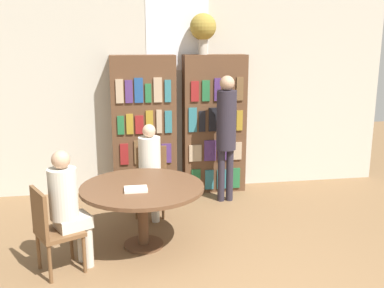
# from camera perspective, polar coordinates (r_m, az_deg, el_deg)

# --- Properties ---
(wall_back) EXTENTS (6.40, 0.07, 3.00)m
(wall_back) POSITION_cam_1_polar(r_m,az_deg,el_deg) (6.68, -1.86, 6.87)
(wall_back) COLOR beige
(wall_back) RESTS_ON ground_plane
(bookshelf_left) EXTENTS (0.92, 0.34, 2.03)m
(bookshelf_left) POSITION_cam_1_polar(r_m,az_deg,el_deg) (6.52, -6.11, 2.22)
(bookshelf_left) COLOR brown
(bookshelf_left) RESTS_ON ground_plane
(bookshelf_right) EXTENTS (0.92, 0.34, 2.03)m
(bookshelf_right) POSITION_cam_1_polar(r_m,az_deg,el_deg) (6.66, 2.82, 2.51)
(bookshelf_right) COLOR brown
(bookshelf_right) RESTS_ON ground_plane
(flower_vase) EXTENTS (0.37, 0.37, 0.57)m
(flower_vase) POSITION_cam_1_polar(r_m,az_deg,el_deg) (6.51, 1.41, 14.51)
(flower_vase) COLOR #B7AD9E
(flower_vase) RESTS_ON bookshelf_right
(reading_table) EXTENTS (1.34, 1.34, 0.70)m
(reading_table) POSITION_cam_1_polar(r_m,az_deg,el_deg) (4.93, -6.32, -6.39)
(reading_table) COLOR brown
(reading_table) RESTS_ON ground_plane
(chair_near_camera) EXTENTS (0.54, 0.54, 0.88)m
(chair_near_camera) POSITION_cam_1_polar(r_m,az_deg,el_deg) (4.60, -17.44, -10.03)
(chair_near_camera) COLOR brown
(chair_near_camera) RESTS_ON ground_plane
(chair_left_side) EXTENTS (0.46, 0.46, 0.88)m
(chair_left_side) POSITION_cam_1_polar(r_m,az_deg,el_deg) (5.92, -5.22, -4.17)
(chair_left_side) COLOR brown
(chair_left_side) RESTS_ON ground_plane
(seated_reader_left) EXTENTS (0.33, 0.40, 1.21)m
(seated_reader_left) POSITION_cam_1_polar(r_m,az_deg,el_deg) (5.69, -5.42, -2.74)
(seated_reader_left) COLOR beige
(seated_reader_left) RESTS_ON ground_plane
(seated_reader_right) EXTENTS (0.41, 0.39, 1.23)m
(seated_reader_right) POSITION_cam_1_polar(r_m,az_deg,el_deg) (4.57, -15.50, -7.18)
(seated_reader_right) COLOR beige
(seated_reader_right) RESTS_ON ground_plane
(librarian_standing) EXTENTS (0.27, 0.54, 1.77)m
(librarian_standing) POSITION_cam_1_polar(r_m,az_deg,el_deg) (6.18, 4.38, 2.23)
(librarian_standing) COLOR #28232D
(librarian_standing) RESTS_ON ground_plane
(open_book_on_table) EXTENTS (0.24, 0.18, 0.03)m
(open_book_on_table) POSITION_cam_1_polar(r_m,az_deg,el_deg) (4.75, -7.15, -5.73)
(open_book_on_table) COLOR silver
(open_book_on_table) RESTS_ON reading_table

